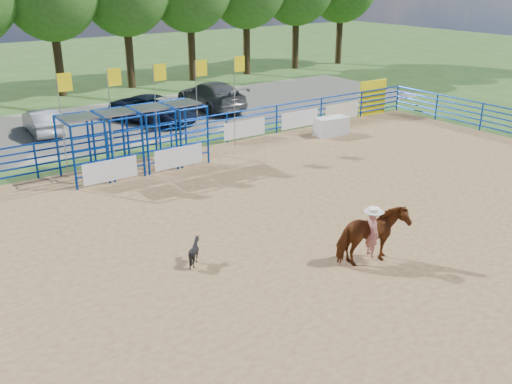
# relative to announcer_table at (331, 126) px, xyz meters

# --- Properties ---
(ground) EXTENTS (120.00, 120.00, 0.00)m
(ground) POSITION_rel_announcer_table_xyz_m (-8.06, -8.12, -0.48)
(ground) COLOR #3B5F26
(ground) RESTS_ON ground
(arena_dirt) EXTENTS (30.00, 20.00, 0.02)m
(arena_dirt) POSITION_rel_announcer_table_xyz_m (-8.06, -8.12, -0.47)
(arena_dirt) COLOR #97754B
(arena_dirt) RESTS_ON ground
(gravel_strip) EXTENTS (40.00, 10.00, 0.01)m
(gravel_strip) POSITION_rel_announcer_table_xyz_m (-8.06, 8.88, -0.47)
(gravel_strip) COLOR gray
(gravel_strip) RESTS_ON ground
(announcer_table) EXTENTS (1.76, 0.92, 0.91)m
(announcer_table) POSITION_rel_announcer_table_xyz_m (0.00, 0.00, 0.00)
(announcer_table) COLOR silver
(announcer_table) RESTS_ON arena_dirt
(horse_and_rider) EXTENTS (2.16, 1.30, 2.39)m
(horse_and_rider) POSITION_rel_announcer_table_xyz_m (-8.32, -10.89, 0.46)
(horse_and_rider) COLOR brown
(horse_and_rider) RESTS_ON arena_dirt
(calf) EXTENTS (0.72, 0.65, 0.75)m
(calf) POSITION_rel_announcer_table_xyz_m (-12.42, -8.04, -0.08)
(calf) COLOR black
(calf) RESTS_ON arena_dirt
(car_b) EXTENTS (1.62, 3.99, 1.29)m
(car_b) POSITION_rel_announcer_table_xyz_m (-11.92, 8.63, 0.18)
(car_b) COLOR #919499
(car_b) RESTS_ON gravel_strip
(car_c) EXTENTS (4.11, 5.71, 1.44)m
(car_c) POSITION_rel_announcer_table_xyz_m (-6.18, 7.57, 0.26)
(car_c) COLOR black
(car_c) RESTS_ON gravel_strip
(car_d) EXTENTS (2.39, 5.68, 1.64)m
(car_d) POSITION_rel_announcer_table_xyz_m (-1.95, 8.59, 0.35)
(car_d) COLOR #58585B
(car_d) RESTS_ON gravel_strip
(perimeter_fence) EXTENTS (30.10, 20.10, 1.50)m
(perimeter_fence) POSITION_rel_announcer_table_xyz_m (-8.06, -8.12, 0.27)
(perimeter_fence) COLOR #062D93
(perimeter_fence) RESTS_ON ground
(chute_assembly) EXTENTS (19.32, 2.41, 4.20)m
(chute_assembly) POSITION_rel_announcer_table_xyz_m (-9.96, 0.72, 0.78)
(chute_assembly) COLOR #062D93
(chute_assembly) RESTS_ON ground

